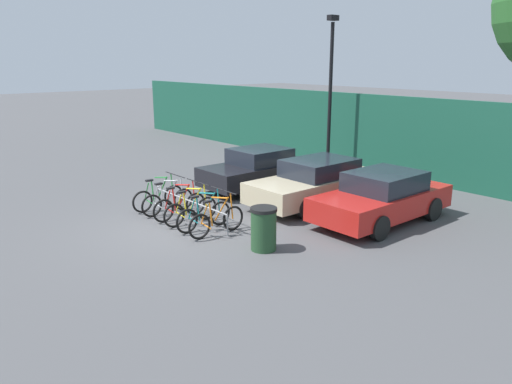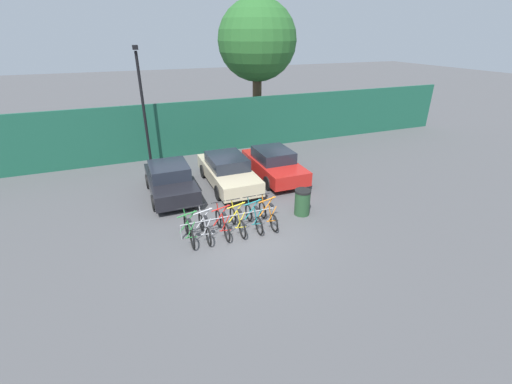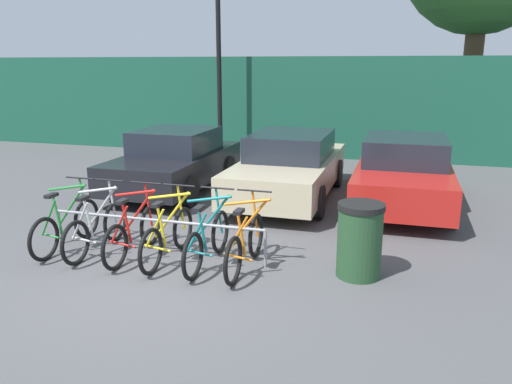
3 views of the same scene
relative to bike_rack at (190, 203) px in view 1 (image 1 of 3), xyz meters
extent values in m
plane|color=#4C4C4F|center=(0.43, -0.68, -0.48)|extent=(120.00, 120.00, 0.00)
cube|color=#19513D|center=(0.43, 8.82, 1.04)|extent=(36.00, 0.16, 3.04)
cylinder|color=gray|center=(0.00, 0.00, 0.07)|extent=(3.44, 0.04, 0.04)
cylinder|color=gray|center=(-1.72, 0.00, -0.21)|extent=(0.04, 0.04, 0.55)
cylinder|color=gray|center=(1.72, 0.00, -0.21)|extent=(0.04, 0.04, 0.55)
torus|color=black|center=(-1.47, -0.68, -0.15)|extent=(0.06, 0.66, 0.66)
torus|color=black|center=(-1.47, 0.38, -0.15)|extent=(0.06, 0.66, 0.66)
cylinder|color=#288438|center=(-1.47, 0.01, 0.17)|extent=(0.60, 0.04, 0.76)
cylinder|color=#288438|center=(-1.47, -0.04, 0.48)|extent=(0.68, 0.04, 0.16)
cylinder|color=#288438|center=(-1.47, -0.33, 0.11)|extent=(0.14, 0.04, 0.63)
cylinder|color=#288438|center=(-1.47, -0.53, 0.13)|extent=(0.32, 0.03, 0.58)
cylinder|color=#288438|center=(-1.47, -0.48, -0.18)|extent=(0.40, 0.03, 0.08)
cylinder|color=#288438|center=(-1.47, 0.33, 0.19)|extent=(0.12, 0.04, 0.69)
cylinder|color=black|center=(-1.47, 0.29, 0.56)|extent=(0.52, 0.03, 0.03)
cube|color=black|center=(-1.47, -0.42, 0.45)|extent=(0.10, 0.22, 0.05)
torus|color=black|center=(-0.93, -0.68, -0.15)|extent=(0.06, 0.66, 0.66)
torus|color=black|center=(-0.93, 0.38, -0.15)|extent=(0.06, 0.66, 0.66)
cylinder|color=#B7B7BC|center=(-0.93, 0.01, 0.17)|extent=(0.60, 0.04, 0.76)
cylinder|color=#B7B7BC|center=(-0.93, -0.04, 0.48)|extent=(0.68, 0.04, 0.16)
cylinder|color=#B7B7BC|center=(-0.93, -0.33, 0.11)|extent=(0.14, 0.04, 0.63)
cylinder|color=#B7B7BC|center=(-0.93, -0.53, 0.13)|extent=(0.32, 0.03, 0.58)
cylinder|color=#B7B7BC|center=(-0.93, -0.48, -0.18)|extent=(0.40, 0.03, 0.08)
cylinder|color=#B7B7BC|center=(-0.93, 0.33, 0.19)|extent=(0.12, 0.04, 0.69)
cylinder|color=black|center=(-0.93, 0.29, 0.56)|extent=(0.52, 0.03, 0.03)
cube|color=black|center=(-0.93, -0.42, 0.45)|extent=(0.10, 0.22, 0.05)
torus|color=black|center=(-0.28, -0.68, -0.15)|extent=(0.06, 0.66, 0.66)
torus|color=black|center=(-0.28, 0.38, -0.15)|extent=(0.06, 0.66, 0.66)
cylinder|color=red|center=(-0.28, 0.01, 0.17)|extent=(0.60, 0.04, 0.76)
cylinder|color=red|center=(-0.28, -0.04, 0.48)|extent=(0.68, 0.04, 0.16)
cylinder|color=red|center=(-0.28, -0.33, 0.11)|extent=(0.14, 0.04, 0.63)
cylinder|color=red|center=(-0.28, -0.53, 0.13)|extent=(0.32, 0.03, 0.58)
cylinder|color=red|center=(-0.28, -0.48, -0.18)|extent=(0.40, 0.03, 0.08)
cylinder|color=red|center=(-0.28, 0.33, 0.19)|extent=(0.12, 0.04, 0.69)
cylinder|color=black|center=(-0.28, 0.29, 0.56)|extent=(0.52, 0.03, 0.03)
cube|color=black|center=(-0.28, -0.42, 0.45)|extent=(0.10, 0.22, 0.05)
torus|color=black|center=(0.27, -0.68, -0.15)|extent=(0.06, 0.66, 0.66)
torus|color=black|center=(0.27, 0.38, -0.15)|extent=(0.06, 0.66, 0.66)
cylinder|color=yellow|center=(0.27, 0.01, 0.17)|extent=(0.60, 0.04, 0.76)
cylinder|color=yellow|center=(0.27, -0.04, 0.48)|extent=(0.68, 0.04, 0.16)
cylinder|color=yellow|center=(0.27, -0.33, 0.11)|extent=(0.14, 0.04, 0.63)
cylinder|color=yellow|center=(0.27, -0.53, 0.13)|extent=(0.32, 0.03, 0.58)
cylinder|color=yellow|center=(0.27, -0.48, -0.18)|extent=(0.40, 0.03, 0.08)
cylinder|color=yellow|center=(0.27, 0.33, 0.19)|extent=(0.12, 0.04, 0.69)
cylinder|color=black|center=(0.27, 0.29, 0.56)|extent=(0.52, 0.03, 0.03)
cube|color=black|center=(0.27, -0.42, 0.45)|extent=(0.10, 0.22, 0.05)
torus|color=black|center=(0.90, -0.68, -0.15)|extent=(0.06, 0.66, 0.66)
torus|color=black|center=(0.90, 0.38, -0.15)|extent=(0.06, 0.66, 0.66)
cylinder|color=#197A7F|center=(0.90, 0.01, 0.17)|extent=(0.60, 0.04, 0.76)
cylinder|color=#197A7F|center=(0.90, -0.04, 0.48)|extent=(0.68, 0.04, 0.16)
cylinder|color=#197A7F|center=(0.90, -0.33, 0.11)|extent=(0.14, 0.04, 0.63)
cylinder|color=#197A7F|center=(0.90, -0.53, 0.13)|extent=(0.32, 0.03, 0.58)
cylinder|color=#197A7F|center=(0.90, -0.48, -0.18)|extent=(0.40, 0.03, 0.08)
cylinder|color=#197A7F|center=(0.90, 0.33, 0.19)|extent=(0.12, 0.04, 0.69)
cylinder|color=black|center=(0.90, 0.29, 0.56)|extent=(0.52, 0.03, 0.03)
cube|color=black|center=(0.90, -0.42, 0.45)|extent=(0.10, 0.22, 0.05)
torus|color=black|center=(1.47, -0.68, -0.15)|extent=(0.06, 0.66, 0.66)
torus|color=black|center=(1.47, 0.38, -0.15)|extent=(0.06, 0.66, 0.66)
cylinder|color=orange|center=(1.47, 0.01, 0.17)|extent=(0.60, 0.04, 0.76)
cylinder|color=orange|center=(1.47, -0.04, 0.48)|extent=(0.68, 0.04, 0.16)
cylinder|color=orange|center=(1.47, -0.33, 0.11)|extent=(0.14, 0.04, 0.63)
cylinder|color=orange|center=(1.47, -0.53, 0.13)|extent=(0.32, 0.03, 0.58)
cylinder|color=orange|center=(1.47, -0.48, -0.18)|extent=(0.40, 0.03, 0.08)
cylinder|color=orange|center=(1.47, 0.33, 0.19)|extent=(0.12, 0.04, 0.69)
cylinder|color=black|center=(1.47, 0.29, 0.56)|extent=(0.52, 0.03, 0.03)
cube|color=black|center=(1.47, -0.42, 0.45)|extent=(0.10, 0.22, 0.05)
cube|color=black|center=(-1.45, 3.73, 0.08)|extent=(1.80, 4.02, 0.62)
cube|color=#1E232D|center=(-1.45, 3.83, 0.65)|extent=(1.58, 1.85, 0.52)
cylinder|color=black|center=(-2.30, 4.89, -0.16)|extent=(0.20, 0.64, 0.64)
cylinder|color=black|center=(-0.59, 4.89, -0.16)|extent=(0.20, 0.64, 0.64)
cylinder|color=black|center=(-2.30, 2.56, -0.16)|extent=(0.20, 0.64, 0.64)
cylinder|color=black|center=(-0.59, 2.56, -0.16)|extent=(0.20, 0.64, 0.64)
cube|color=#C1B28E|center=(1.19, 3.85, 0.08)|extent=(1.80, 4.58, 0.62)
cube|color=#1E232D|center=(1.19, 3.97, 0.65)|extent=(1.58, 2.11, 0.52)
cylinder|color=black|center=(0.34, 5.18, -0.16)|extent=(0.20, 0.64, 0.64)
cylinder|color=black|center=(2.05, 5.18, -0.16)|extent=(0.20, 0.64, 0.64)
cylinder|color=black|center=(0.34, 2.52, -0.16)|extent=(0.20, 0.64, 0.64)
cylinder|color=black|center=(2.05, 2.52, -0.16)|extent=(0.20, 0.64, 0.64)
cube|color=red|center=(3.55, 3.90, 0.08)|extent=(1.80, 4.25, 0.62)
cube|color=#1E232D|center=(3.55, 4.01, 0.65)|extent=(1.58, 1.95, 0.52)
cylinder|color=black|center=(2.69, 5.13, -0.16)|extent=(0.20, 0.64, 0.64)
cylinder|color=black|center=(4.40, 5.13, -0.16)|extent=(0.20, 0.64, 0.64)
cylinder|color=black|center=(2.69, 2.67, -0.16)|extent=(0.20, 0.64, 0.64)
cylinder|color=black|center=(4.40, 2.67, -0.16)|extent=(0.20, 0.64, 0.64)
cylinder|color=black|center=(-1.87, 7.83, 2.37)|extent=(0.14, 0.14, 5.70)
cube|color=black|center=(-1.87, 7.83, 5.37)|extent=(0.24, 0.44, 0.20)
cylinder|color=#234728|center=(3.02, 0.08, -0.01)|extent=(0.60, 0.60, 0.95)
cylinder|color=black|center=(3.02, 0.08, 0.51)|extent=(0.63, 0.63, 0.08)
camera|label=1|loc=(11.29, -7.21, 3.86)|focal=35.00mm
camera|label=2|loc=(-3.05, -10.25, 6.05)|focal=24.00mm
camera|label=3|loc=(3.48, -6.42, 2.34)|focal=35.00mm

